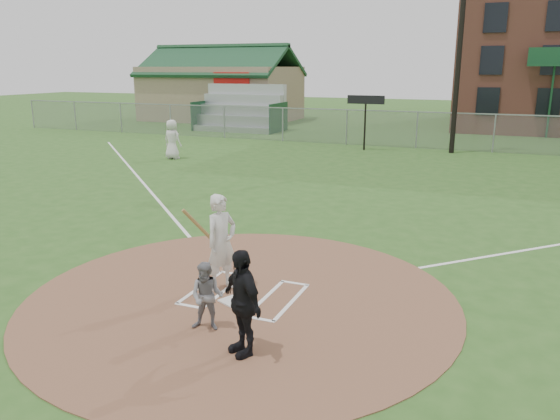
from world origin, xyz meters
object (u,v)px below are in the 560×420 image
at_px(ondeck_player, 172,139).
at_px(catcher, 207,296).
at_px(home_plate, 234,301).
at_px(batter_at_plate, 221,242).
at_px(umpire, 242,302).

bearing_deg(ondeck_player, catcher, 129.74).
bearing_deg(ondeck_player, home_plate, 131.64).
bearing_deg(home_plate, batter_at_plate, 135.20).
bearing_deg(catcher, home_plate, 82.52).
xyz_separation_m(home_plate, ondeck_player, (-10.48, 14.05, 0.92)).
bearing_deg(umpire, home_plate, 156.24).
distance_m(ondeck_player, batter_at_plate, 16.83).
xyz_separation_m(home_plate, batter_at_plate, (-0.50, 0.50, 0.97)).
distance_m(home_plate, catcher, 1.32).
bearing_deg(catcher, batter_at_plate, 97.25).
height_order(catcher, umpire, umpire).
distance_m(catcher, batter_at_plate, 1.82).
distance_m(home_plate, umpire, 2.13).
relative_size(catcher, batter_at_plate, 0.61).
bearing_deg(umpire, catcher, -173.67).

